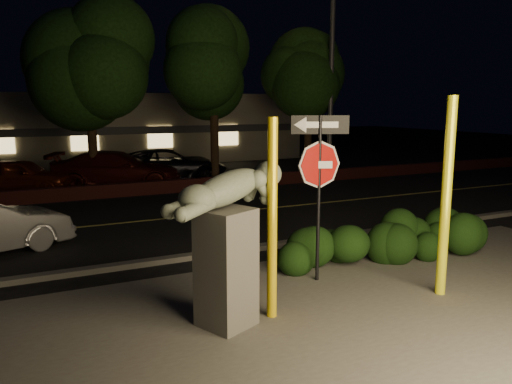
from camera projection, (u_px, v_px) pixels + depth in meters
ground at (179, 199)px, 18.25m from camera, size 90.00×90.00×0.00m
patio at (368, 308)px, 8.48m from camera, size 14.00×6.00×0.02m
road at (207, 215)px, 15.58m from camera, size 80.00×8.00×0.01m
lane_marking at (207, 214)px, 15.58m from camera, size 80.00×0.12×0.00m
curb at (266, 246)px, 11.93m from camera, size 80.00×0.25×0.12m
brick_wall at (169, 187)px, 19.36m from camera, size 40.00×0.35×0.50m
parking_lot at (137, 174)px, 24.47m from camera, size 40.00×12.00×0.01m
building at (108, 127)px, 31.21m from camera, size 22.00×10.20×4.00m
tree_far_b at (86, 34)px, 18.97m from camera, size 5.20×5.20×8.41m
tree_far_c at (213, 49)px, 20.81m from camera, size 4.80×4.80×7.84m
tree_far_d at (309, 61)px, 23.42m from camera, size 4.40×4.40×7.42m
yellow_pole_left at (272, 220)px, 7.85m from camera, size 0.16×0.16×3.24m
yellow_pole_right at (446, 198)px, 8.79m from camera, size 0.18×0.18×3.58m
signpost at (319, 165)px, 9.40m from camera, size 1.02×0.43×3.22m
sculpture at (228, 229)px, 7.58m from camera, size 2.27×1.46×2.51m
hedge_center at (318, 244)px, 10.49m from camera, size 2.05×1.02×1.05m
hedge_right at (403, 234)px, 11.04m from camera, size 1.83×1.01×1.18m
hedge_far_right at (445, 230)px, 11.47m from camera, size 1.69×1.12×1.12m
streetlight at (327, 28)px, 21.68m from camera, size 1.66×0.63×11.20m
parked_car_red at (20, 176)px, 19.37m from camera, size 4.25×2.99×1.34m
parked_car_darkred at (117, 170)px, 20.49m from camera, size 5.62×3.75×1.51m
parked_car_dark at (168, 165)px, 22.20m from camera, size 5.55×3.23×1.45m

